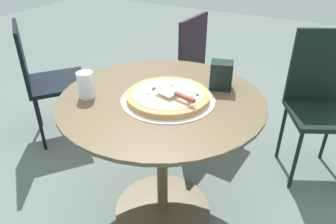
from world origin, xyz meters
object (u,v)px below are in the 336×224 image
Objects in this scene: patio_table at (162,133)px; pizza_server at (176,94)px; patio_chair_near at (44,75)px; patio_chair_corner at (204,73)px; pizza_on_tray at (168,96)px; napkin_dispenser at (221,75)px; patio_chair_far at (320,96)px; drinking_cup at (86,85)px.

pizza_server is at bearing -21.78° from patio_table.
patio_chair_near is 1.18m from patio_chair_corner.
pizza_on_tray is 0.50× the size of patio_chair_near.
patio_table is at bearing -149.36° from napkin_dispenser.
patio_chair_far reaches higher than pizza_on_tray.
patio_table is 0.23m from pizza_on_tray.
patio_table is 4.62× the size of pizza_server.
drinking_cup is (-0.42, -0.13, 0.00)m from pizza_server.
napkin_dispenser is 0.78m from patio_chair_corner.
pizza_on_tray is at bearing 24.33° from drinking_cup.
patio_chair_near is at bearing 152.14° from drinking_cup.
patio_table is 1.19m from patio_chair_near.
pizza_on_tray is at bearing -13.34° from patio_chair_near.
drinking_cup is 1.00m from patio_chair_near.
patio_chair_near is (-0.84, 0.44, -0.30)m from drinking_cup.
patio_chair_near reaches higher than patio_table.
patio_chair_far reaches higher than patio_chair_near.
pizza_server is at bearing -122.67° from patio_chair_far.
pizza_on_tray is at bearing -142.78° from napkin_dispenser.
patio_chair_near reaches higher than napkin_dispenser.
patio_table is 0.29m from pizza_server.
patio_chair_far reaches higher than drinking_cup.
patio_chair_far is (0.62, 0.85, -0.23)m from pizza_on_tray.
pizza_server is 1.33m from patio_chair_near.
pizza_server is 0.44m from drinking_cup.
pizza_server is (0.10, -0.04, 0.27)m from patio_table.
patio_table is at bearing 158.22° from pizza_server.
patio_chair_far is at bearing 57.33° from pizza_server.
patio_chair_near is at bearing 166.52° from patio_table.
napkin_dispenser reaches higher than drinking_cup.
napkin_dispenser is at bearing -1.86° from patio_chair_near.
patio_chair_corner reaches higher than pizza_server.
drinking_cup reaches higher than pizza_server.
patio_chair_far is at bearing 45.75° from drinking_cup.
patio_chair_corner is at bearing 29.86° from patio_chair_near.
patio_table is at bearing 27.89° from drinking_cup.
drinking_cup is at bearing -159.92° from napkin_dispenser.
patio_chair_far reaches higher than patio_table.
patio_table is 1.07× the size of patio_chair_corner.
pizza_server is (0.06, -0.03, 0.04)m from pizza_on_tray.
pizza_server reaches higher than pizza_on_tray.
patio_chair_corner reaches higher than patio_chair_near.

